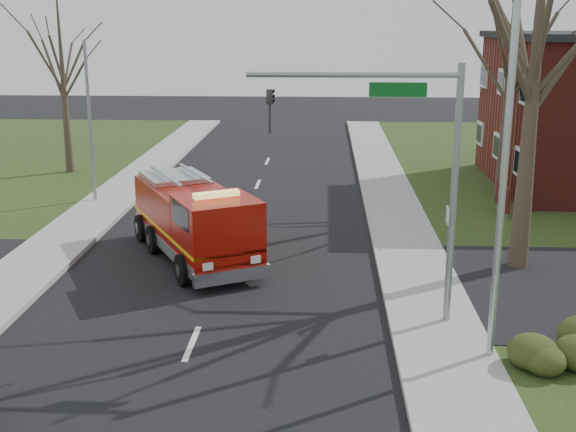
{
  "coord_description": "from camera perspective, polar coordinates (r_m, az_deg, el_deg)",
  "views": [
    {
      "loc": [
        3.22,
        -16.32,
        7.79
      ],
      "look_at": [
        2.15,
        4.9,
        2.0
      ],
      "focal_mm": 45.0,
      "sensor_mm": 36.0,
      "label": 1
    }
  ],
  "objects": [
    {
      "name": "hedge_corner",
      "position": [
        17.89,
        21.78,
        -9.69
      ],
      "size": [
        2.8,
        2.0,
        0.9
      ],
      "primitive_type": "ellipsoid",
      "color": "#2C3814",
      "rests_on": "lawn_right"
    },
    {
      "name": "bare_tree_left",
      "position": [
        38.72,
        -17.43,
        11.27
      ],
      "size": [
        4.5,
        4.5,
        9.0
      ],
      "color": "#392D21",
      "rests_on": "ground"
    },
    {
      "name": "utility_pole_far",
      "position": [
        32.22,
        -15.38,
        7.05
      ],
      "size": [
        0.14,
        0.14,
        7.0
      ],
      "primitive_type": "cylinder",
      "color": "gray",
      "rests_on": "ground"
    },
    {
      "name": "fire_engine",
      "position": [
        24.24,
        -7.33,
        -0.52
      ],
      "size": [
        5.31,
        7.18,
        2.78
      ],
      "rotation": [
        0.0,
        0.0,
        0.49
      ],
      "color": "#920E06",
      "rests_on": "ground"
    },
    {
      "name": "sidewalk_right",
      "position": [
        18.29,
        12.17,
        -10.07
      ],
      "size": [
        2.4,
        80.0,
        0.15
      ],
      "primitive_type": "cube",
      "color": "gray",
      "rests_on": "ground"
    },
    {
      "name": "bare_tree_near",
      "position": [
        23.19,
        19.15,
        13.5
      ],
      "size": [
        6.0,
        6.0,
        12.0
      ],
      "color": "#392D21",
      "rests_on": "ground"
    },
    {
      "name": "bare_tree_far",
      "position": [
        32.3,
        17.23,
        12.27
      ],
      "size": [
        5.25,
        5.25,
        10.5
      ],
      "color": "#392D21",
      "rests_on": "ground"
    },
    {
      "name": "ground",
      "position": [
        18.37,
        -7.61,
        -9.99
      ],
      "size": [
        120.0,
        120.0,
        0.0
      ],
      "primitive_type": "plane",
      "color": "black",
      "rests_on": "ground"
    },
    {
      "name": "health_center_sign",
      "position": [
        30.51,
        16.62,
        1.51
      ],
      "size": [
        0.12,
        2.0,
        1.4
      ],
      "color": "#41120F",
      "rests_on": "ground"
    },
    {
      "name": "traffic_signal_mast",
      "position": [
        18.19,
        9.16,
        5.3
      ],
      "size": [
        5.29,
        0.18,
        6.8
      ],
      "color": "gray",
      "rests_on": "ground"
    },
    {
      "name": "streetlight_pole",
      "position": [
        16.61,
        16.5,
        3.38
      ],
      "size": [
        1.48,
        0.16,
        8.4
      ],
      "color": "#B7BABF",
      "rests_on": "ground"
    }
  ]
}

